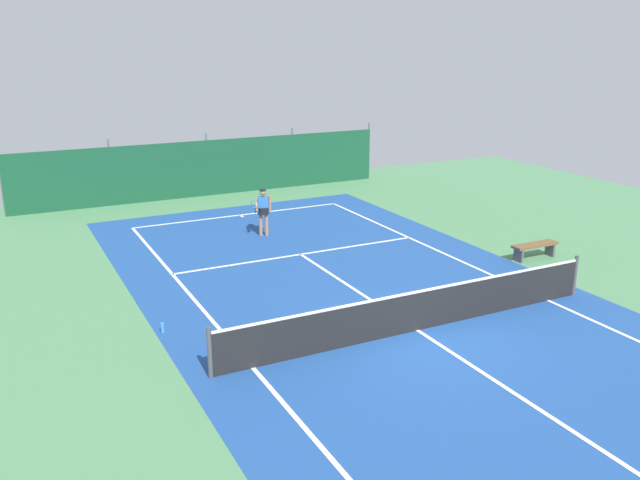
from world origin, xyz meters
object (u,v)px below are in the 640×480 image
object	(u,v)px
tennis_player	(263,209)
tennis_ball_near_player	(231,266)
parked_car	(264,158)
water_bottle	(163,328)
tennis_net	(418,310)
tennis_ball_midcourt	(314,206)
courtside_bench	(535,247)

from	to	relation	value
tennis_player	tennis_ball_near_player	world-z (taller)	tennis_player
tennis_player	parked_car	world-z (taller)	parked_car
parked_car	water_bottle	distance (m)	18.90
tennis_ball_near_player	tennis_net	bearing A→B (deg)	-69.34
tennis_net	tennis_player	size ratio (longest dim) A/B	6.17
tennis_ball_near_player	tennis_ball_midcourt	size ratio (longest dim) A/B	1.00
tennis_net	water_bottle	world-z (taller)	tennis_net
water_bottle	parked_car	bearing A→B (deg)	60.64
water_bottle	tennis_net	bearing A→B (deg)	-25.67
tennis_net	tennis_player	bearing A→B (deg)	91.52
tennis_ball_midcourt	parked_car	world-z (taller)	parked_car
courtside_bench	water_bottle	size ratio (longest dim) A/B	6.67
water_bottle	tennis_player	bearing A→B (deg)	51.11
parked_car	water_bottle	world-z (taller)	parked_car
tennis_net	parked_car	distance (m)	19.43
tennis_net	courtside_bench	bearing A→B (deg)	23.68
courtside_bench	tennis_net	bearing A→B (deg)	-156.32
tennis_player	courtside_bench	size ratio (longest dim) A/B	1.03
courtside_bench	tennis_player	bearing A→B (deg)	136.87
tennis_net	parked_car	size ratio (longest dim) A/B	2.30
tennis_ball_near_player	tennis_ball_midcourt	xyz separation A→B (m)	(5.51, 5.49, 0.00)
tennis_player	tennis_ball_midcourt	world-z (taller)	tennis_player
tennis_ball_midcourt	parked_car	bearing A→B (deg)	83.87
tennis_player	parked_car	size ratio (longest dim) A/B	0.37
tennis_ball_midcourt	tennis_ball_near_player	bearing A→B (deg)	-135.08
tennis_net	tennis_player	xyz separation A→B (m)	(-0.24, 8.90, 0.45)
tennis_player	tennis_ball_midcourt	xyz separation A→B (m)	(3.38, 2.88, -0.93)
parked_car	tennis_ball_near_player	bearing A→B (deg)	56.34
tennis_ball_midcourt	courtside_bench	bearing A→B (deg)	-70.62
courtside_bench	tennis_ball_near_player	bearing A→B (deg)	157.94
tennis_player	courtside_bench	xyz separation A→B (m)	(6.55, -6.13, -0.59)
tennis_ball_near_player	courtside_bench	distance (m)	9.37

